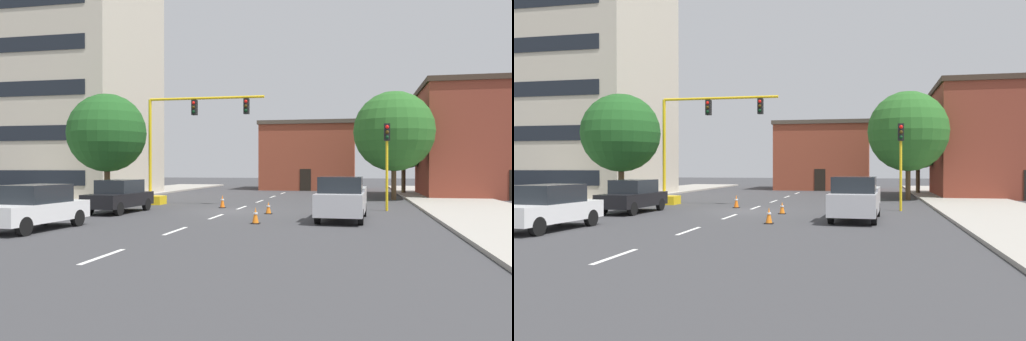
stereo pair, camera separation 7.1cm
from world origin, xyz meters
The scene contains 24 objects.
ground_plane centered at (0.00, 0.00, 0.00)m, with size 160.00×160.00×0.00m, color #38383A.
sidewalk_left centered at (-13.21, 8.00, 0.07)m, with size 6.00×56.00×0.14m, color #9E998E.
sidewalk_right centered at (13.21, 8.00, 0.07)m, with size 6.00×56.00×0.14m, color #9E998E.
lane_stripe_seg_0 centered at (0.00, -14.00, 0.00)m, with size 0.16×2.40×0.01m, color silver.
lane_stripe_seg_1 centered at (0.00, -8.50, 0.00)m, with size 0.16×2.40×0.01m, color silver.
lane_stripe_seg_2 centered at (0.00, -3.00, 0.00)m, with size 0.16×2.40×0.01m, color silver.
lane_stripe_seg_3 centered at (0.00, 2.50, 0.00)m, with size 0.16×2.40×0.01m, color silver.
lane_stripe_seg_4 centered at (0.00, 8.00, 0.00)m, with size 0.16×2.40×0.01m, color silver.
lane_stripe_seg_5 centered at (0.00, 13.50, 0.00)m, with size 0.16×2.40×0.01m, color silver.
lane_stripe_seg_6 centered at (0.00, 19.00, 0.00)m, with size 0.16×2.40×0.01m, color silver.
building_tall_left centered at (-18.36, 11.73, 11.52)m, with size 15.32×11.86×23.01m.
building_brick_center centered at (1.58, 27.84, 3.59)m, with size 9.92×8.50×7.15m.
building_row_right centered at (17.84, 16.70, 4.55)m, with size 12.26×9.65×9.07m.
traffic_signal_gantry centered at (-5.36, 3.90, 2.20)m, with size 8.40×1.20×6.83m.
traffic_light_pole_right centered at (8.31, 1.95, 3.53)m, with size 0.32×0.47×4.80m.
tree_right_far centered at (10.67, 19.37, 5.06)m, with size 5.63×5.63×7.89m.
tree_left_near centered at (-8.69, 2.52, 4.55)m, with size 4.90×4.90×7.01m.
tree_right_mid centered at (9.32, 11.45, 5.01)m, with size 5.85×5.85×7.94m.
pickup_truck_silver centered at (6.06, -3.38, 0.97)m, with size 2.25×5.49×1.99m.
sedan_white_near_left centered at (-5.39, -9.31, 0.89)m, with size 2.17×4.62×1.74m.
sedan_black_mid_left centered at (-5.61, -1.94, 0.89)m, with size 2.02×4.57×1.74m.
traffic_cone_roadside_a centered at (-1.08, 2.11, 0.38)m, with size 0.36×0.36×0.77m.
traffic_cone_roadside_b centered at (2.49, -5.57, 0.34)m, with size 0.36×0.36×0.70m.
traffic_cone_roadside_c centered at (2.25, -1.09, 0.31)m, with size 0.36×0.36×0.63m.
Camera 1 is at (6.78, -26.44, 2.43)m, focal length 35.22 mm.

